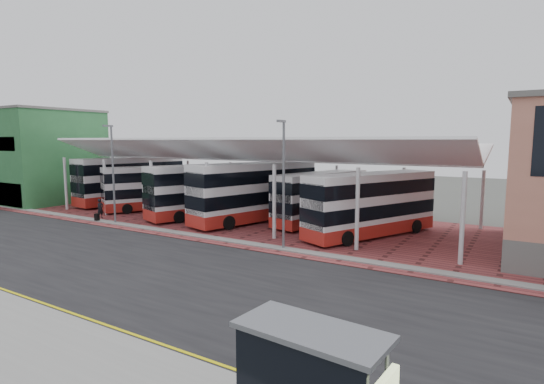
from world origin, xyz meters
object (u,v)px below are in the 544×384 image
Objects in this scene: bus_1 at (158,188)px; bus_5 at (371,205)px; bus_shelter at (316,384)px; bus_2 at (208,191)px; bus_3 at (255,192)px; pedestrian at (100,209)px; bus_0 at (131,180)px; bus_4 at (321,198)px.

bus_5 reaches higher than bus_1.
bus_5 is 22.33m from bus_shelter.
bus_3 reaches higher than bus_2.
pedestrian is at bearing -67.65° from bus_1.
pedestrian is 32.51m from bus_shelter.
bus_0 reaches higher than bus_5.
bus_5 is (10.16, -0.39, -0.21)m from bus_3.
bus_2 reaches higher than bus_4.
bus_0 is 6.09m from bus_1.
bus_3 is 3.51× the size of bus_shelter.
bus_0 is 1.07× the size of bus_2.
bus_0 reaches higher than bus_2.
bus_0 is 12.78m from bus_2.
bus_2 is 9.49m from pedestrian.
bus_2 is at bearing -161.36° from bus_3.
bus_1 is at bearing -161.12° from bus_4.
bus_2 is 15.00m from bus_5.
bus_4 is 26.56m from bus_shelter.
bus_3 is 10.17m from bus_5.
bus_3 reaches higher than bus_1.
bus_shelter is at bearing -26.43° from bus_2.
pedestrian is at bearing -49.37° from bus_0.
bus_1 is 5.96× the size of pedestrian.
bus_1 is 0.89× the size of bus_2.
bus_4 is 6.06× the size of pedestrian.
bus_1 is 0.93× the size of bus_5.
bus_3 is at bearing 22.27° from bus_2.
bus_5 is at bearing 18.91° from bus_2.
pedestrian is (-17.30, -8.28, -1.22)m from bus_4.
bus_0 is at bearing 29.64° from pedestrian.
bus_3 reaches higher than bus_shelter.
bus_3 is (4.84, 0.23, 0.14)m from bus_2.
bus_1 is 2.94× the size of bus_shelter.
bus_0 is at bearing -169.85° from bus_2.
bus_0 reaches higher than bus_3.
bus_4 is (5.08, 2.25, -0.37)m from bus_3.
bus_4 is (16.68, 2.05, -0.04)m from bus_1.
bus_2 is (12.61, -2.08, -0.16)m from bus_0.
pedestrian is 0.49× the size of bus_shelter.
bus_1 is at bearing 145.89° from bus_shelter.
bus_4 is 0.95× the size of bus_5.
bus_4 is (9.92, 2.48, -0.23)m from bus_2.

